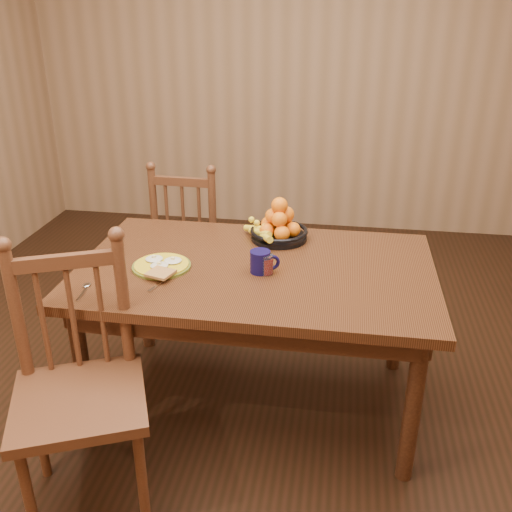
# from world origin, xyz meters

# --- Properties ---
(room) EXTENTS (4.52, 5.02, 2.72)m
(room) POSITION_xyz_m (0.00, 0.00, 1.35)
(room) COLOR black
(room) RESTS_ON ground
(dining_table) EXTENTS (1.60, 1.00, 0.75)m
(dining_table) POSITION_xyz_m (0.00, 0.00, 0.67)
(dining_table) COLOR black
(dining_table) RESTS_ON ground
(chair_far) EXTENTS (0.46, 0.44, 0.97)m
(chair_far) POSITION_xyz_m (-0.55, 0.90, 0.47)
(chair_far) COLOR #452514
(chair_far) RESTS_ON ground
(chair_near) EXTENTS (0.62, 0.61, 1.06)m
(chair_near) POSITION_xyz_m (-0.57, -0.68, 0.52)
(chair_near) COLOR #452514
(chair_near) RESTS_ON ground
(breakfast_plate) EXTENTS (0.26, 0.30, 0.04)m
(breakfast_plate) POSITION_xyz_m (-0.42, -0.09, 0.76)
(breakfast_plate) COLOR #59601E
(breakfast_plate) RESTS_ON dining_table
(fork) EXTENTS (0.06, 0.18, 0.00)m
(fork) POSITION_xyz_m (-0.37, -0.22, 0.75)
(fork) COLOR silver
(fork) RESTS_ON dining_table
(spoon) EXTENTS (0.04, 0.16, 0.01)m
(spoon) POSITION_xyz_m (-0.67, -0.33, 0.75)
(spoon) COLOR silver
(spoon) RESTS_ON dining_table
(coffee_mug) EXTENTS (0.13, 0.09, 0.10)m
(coffee_mug) POSITION_xyz_m (0.03, -0.06, 0.80)
(coffee_mug) COLOR #0D0936
(coffee_mug) RESTS_ON dining_table
(juice_glass) EXTENTS (0.06, 0.06, 0.09)m
(juice_glass) POSITION_xyz_m (0.06, -0.07, 0.79)
(juice_glass) COLOR silver
(juice_glass) RESTS_ON dining_table
(fruit_bowl) EXTENTS (0.32, 0.32, 0.22)m
(fruit_bowl) POSITION_xyz_m (0.06, 0.33, 0.81)
(fruit_bowl) COLOR black
(fruit_bowl) RESTS_ON dining_table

